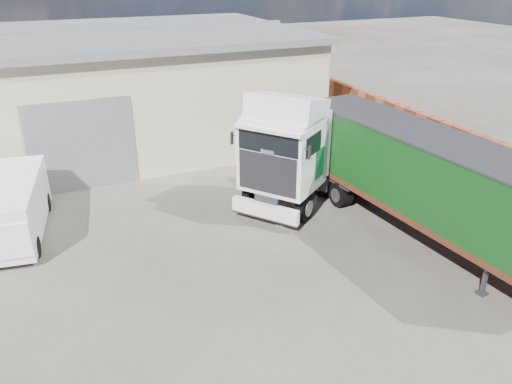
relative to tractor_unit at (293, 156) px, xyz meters
name	(u,v)px	position (x,y,z in m)	size (l,w,h in m)	color
ground	(219,325)	(-4.94, -5.62, -1.84)	(120.00, 120.00, 0.00)	#2A2822
brick_boundary_wall	(426,145)	(6.56, 0.38, -0.59)	(0.35, 26.00, 2.50)	#994927
tractor_unit	(293,156)	(0.00, 0.00, 0.00)	(6.60, 5.82, 4.38)	black
box_trailer	(422,175)	(2.63, -3.80, 0.29)	(3.09, 10.68, 3.50)	#2D2D30
panel_van	(8,211)	(-9.67, 1.18, -0.85)	(2.56, 4.93, 1.93)	black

